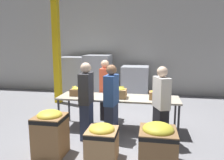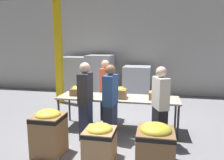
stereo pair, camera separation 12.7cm
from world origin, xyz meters
name	(u,v)px [view 1 (the left image)]	position (x,y,z in m)	size (l,w,h in m)	color
ground_plane	(118,129)	(0.00, 0.00, 0.00)	(30.00, 30.00, 0.00)	gray
wall_back	(133,46)	(0.00, 4.05, 2.00)	(16.00, 0.08, 4.00)	#B7B7B2
sorting_table	(118,99)	(0.00, 0.00, 0.75)	(2.90, 0.79, 0.81)	#B2A893
banana_box_0	(79,91)	(-0.99, -0.01, 0.91)	(0.41, 0.31, 0.23)	olive
banana_box_1	(118,92)	(0.01, -0.07, 0.94)	(0.38, 0.33, 0.27)	#A37A4C
banana_box_2	(158,95)	(0.93, -0.06, 0.92)	(0.39, 0.27, 0.24)	olive
volunteer_0	(161,106)	(0.99, -0.63, 0.81)	(0.36, 0.49, 1.63)	black
volunteer_1	(111,103)	(-0.06, -0.58, 0.82)	(0.27, 0.47, 1.64)	#2D3856
volunteer_2	(105,90)	(-0.46, 0.67, 0.82)	(0.23, 0.44, 1.64)	black
volunteer_3	(86,101)	(-0.60, -0.65, 0.84)	(0.23, 0.46, 1.68)	#2D3856
donation_bin_0	(50,131)	(-1.05, -1.48, 0.46)	(0.54, 0.54, 0.87)	olive
donation_bin_1	(102,141)	(-0.07, -1.48, 0.36)	(0.54, 0.54, 0.67)	tan
donation_bin_2	(158,143)	(0.91, -1.48, 0.40)	(0.63, 0.63, 0.75)	olive
support_pillar	(56,46)	(-2.46, 2.09, 2.00)	(0.22, 0.22, 4.00)	yellow
pallet_stack_0	(135,82)	(0.19, 3.23, 0.61)	(1.09, 1.09, 1.23)	olive
pallet_stack_1	(98,76)	(-1.29, 3.27, 0.81)	(1.09, 1.09, 1.64)	olive
pallet_stack_2	(74,76)	(-2.30, 3.26, 0.77)	(1.13, 1.13, 1.56)	olive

